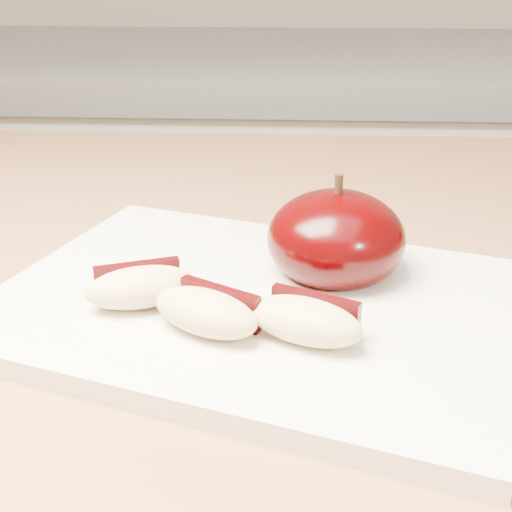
{
  "coord_description": "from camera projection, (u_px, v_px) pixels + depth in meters",
  "views": [
    {
      "loc": [
        0.07,
        0.05,
        1.1
      ],
      "look_at": [
        0.05,
        0.41,
        0.94
      ],
      "focal_mm": 50.0,
      "sensor_mm": 36.0,
      "label": 1
    }
  ],
  "objects": [
    {
      "name": "back_cabinet",
      "position": [
        253.0,
        312.0,
        1.31
      ],
      "size": [
        2.4,
        0.62,
        0.94
      ],
      "color": "silver",
      "rests_on": "ground"
    },
    {
      "name": "cutting_board",
      "position": [
        256.0,
        305.0,
        0.41
      ],
      "size": [
        0.34,
        0.29,
        0.01
      ],
      "primitive_type": "cube",
      "rotation": [
        0.0,
        0.0,
        -0.32
      ],
      "color": "white",
      "rests_on": "island_counter"
    },
    {
      "name": "apple_half",
      "position": [
        336.0,
        239.0,
        0.43
      ],
      "size": [
        0.08,
        0.08,
        0.07
      ],
      "rotation": [
        0.0,
        0.0,
        0.01
      ],
      "color": "black",
      "rests_on": "cutting_board"
    },
    {
      "name": "apple_wedge_a",
      "position": [
        141.0,
        286.0,
        0.39
      ],
      "size": [
        0.07,
        0.05,
        0.02
      ],
      "rotation": [
        0.0,
        0.0,
        0.36
      ],
      "color": "beige",
      "rests_on": "cutting_board"
    },
    {
      "name": "apple_wedge_b",
      "position": [
        207.0,
        311.0,
        0.36
      ],
      "size": [
        0.07,
        0.06,
        0.02
      ],
      "rotation": [
        0.0,
        0.0,
        -0.52
      ],
      "color": "beige",
      "rests_on": "cutting_board"
    },
    {
      "name": "apple_wedge_c",
      "position": [
        306.0,
        320.0,
        0.36
      ],
      "size": [
        0.07,
        0.05,
        0.02
      ],
      "rotation": [
        0.0,
        0.0,
        -0.44
      ],
      "color": "beige",
      "rests_on": "cutting_board"
    }
  ]
}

